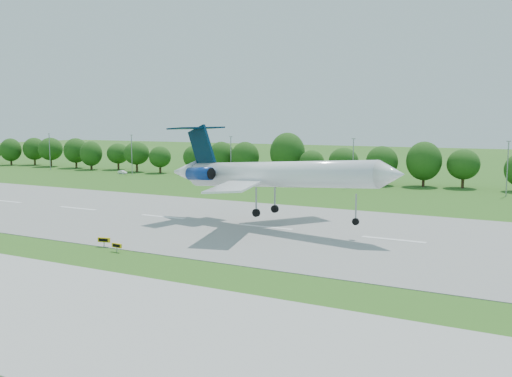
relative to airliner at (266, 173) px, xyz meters
name	(u,v)px	position (x,y,z in m)	size (l,w,h in m)	color
ground	(49,245)	(-19.85, -25.34, -8.47)	(600.00, 600.00, 0.00)	#275C18
runway	(163,217)	(-19.85, -0.34, -8.43)	(400.00, 45.00, 0.08)	gray
tree_line	(312,158)	(-19.85, 66.66, -2.28)	(288.40, 8.40, 10.40)	#382314
light_poles	(289,160)	(-22.35, 56.66, -2.13)	(175.90, 0.25, 12.19)	gray
airliner	(266,173)	(0.00, 0.00, 0.00)	(42.74, 30.75, 14.01)	white
taxi_sign_centre	(117,246)	(-9.07, -24.08, -7.64)	(1.60, 0.28, 1.12)	gray
taxi_sign_right	(104,240)	(-12.54, -22.63, -7.54)	(1.79, 0.58, 1.26)	gray
service_vehicle_a	(122,172)	(-79.59, 57.60, -7.93)	(1.14, 3.27, 1.08)	white
service_vehicle_b	(204,180)	(-44.09, 49.49, -7.91)	(1.32, 3.28, 1.12)	silver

